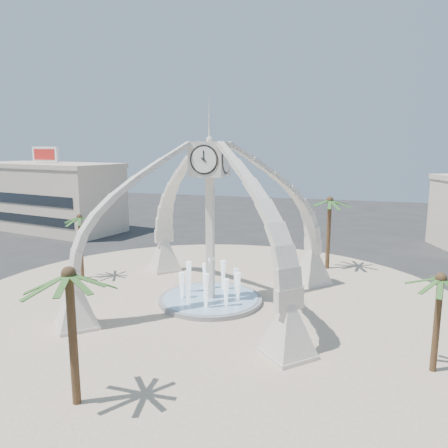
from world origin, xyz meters
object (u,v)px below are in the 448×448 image
(fountain, at_px, (210,299))
(palm_east, at_px, (441,280))
(clock_tower, at_px, (210,220))
(palm_west, at_px, (79,218))
(palm_south, at_px, (69,276))
(palm_north, at_px, (330,201))

(fountain, relative_size, palm_east, 1.35)
(clock_tower, relative_size, palm_west, 2.83)
(palm_south, bearing_deg, palm_north, 70.00)
(palm_east, distance_m, palm_west, 29.55)
(palm_south, bearing_deg, clock_tower, 83.21)
(palm_west, bearing_deg, palm_east, -17.99)
(palm_west, bearing_deg, palm_north, 24.50)
(clock_tower, height_order, palm_north, clock_tower)
(fountain, height_order, palm_east, palm_east)
(clock_tower, distance_m, fountain, 6.20)
(clock_tower, distance_m, palm_north, 14.71)
(palm_east, relative_size, palm_south, 0.83)
(palm_south, bearing_deg, palm_east, 26.10)
(palm_north, bearing_deg, fountain, -123.26)
(fountain, bearing_deg, clock_tower, -90.00)
(fountain, height_order, palm_west, palm_west)
(clock_tower, bearing_deg, palm_west, 168.98)
(clock_tower, distance_m, palm_south, 14.78)
(palm_east, height_order, palm_west, palm_west)
(clock_tower, xyz_separation_m, palm_east, (14.84, -6.54, -1.32))
(clock_tower, height_order, fountain, clock_tower)
(fountain, relative_size, palm_north, 1.04)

